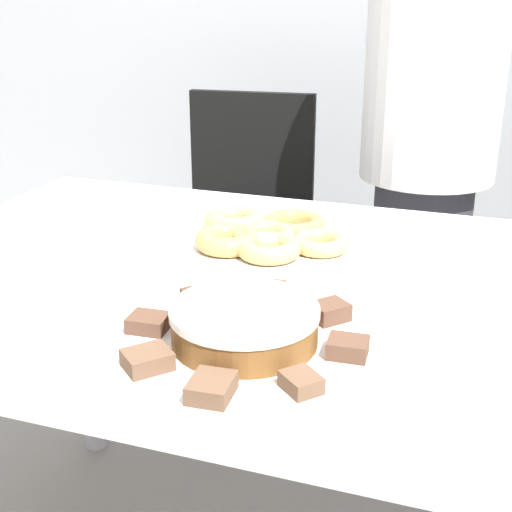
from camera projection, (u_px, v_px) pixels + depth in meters
table at (290, 330)px, 1.23m from camera, size 1.48×0.92×0.77m
person_standing at (427, 158)px, 1.86m from camera, size 0.35×0.35×1.54m
office_chair_left at (241, 253)px, 2.22m from camera, size 0.48×0.48×0.92m
plate_cake at (245, 345)px, 0.97m from camera, size 0.36×0.36×0.01m
plate_donuts at (264, 246)px, 1.34m from camera, size 0.34×0.34×0.01m
frosted_cake at (244, 325)px, 0.96m from camera, size 0.20×0.20×0.05m
lamington_0 at (149, 323)px, 1.00m from camera, size 0.06×0.05×0.02m
lamington_1 at (147, 360)px, 0.90m from camera, size 0.07×0.08×0.02m
lamington_2 at (211, 388)px, 0.84m from camera, size 0.05×0.06×0.02m
lamington_3 at (301, 382)px, 0.85m from camera, size 0.06×0.06×0.02m
lamington_4 at (348, 347)px, 0.93m from camera, size 0.06×0.05×0.02m
lamington_5 at (330, 311)px, 1.03m from camera, size 0.07×0.07×0.03m
lamington_6 at (270, 292)px, 1.09m from camera, size 0.04×0.05×0.03m
lamington_7 at (200, 298)px, 1.08m from camera, size 0.07×0.07×0.02m
donut_0 at (264, 236)px, 1.33m from camera, size 0.12×0.12×0.03m
donut_1 at (269, 248)px, 1.26m from camera, size 0.12×0.12×0.03m
donut_2 at (320, 243)px, 1.30m from camera, size 0.11×0.11×0.03m
donut_3 at (294, 224)px, 1.40m from camera, size 0.12×0.12×0.03m
donut_4 at (235, 221)px, 1.40m from camera, size 0.12×0.12×0.04m
donut_5 at (228, 240)px, 1.30m from camera, size 0.12×0.12×0.04m
napkin at (13, 242)px, 1.36m from camera, size 0.12×0.10×0.01m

